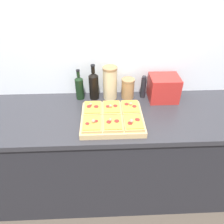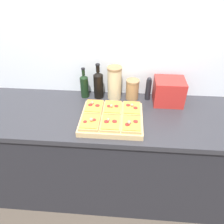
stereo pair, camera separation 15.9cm
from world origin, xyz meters
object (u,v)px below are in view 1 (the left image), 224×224
at_px(cutting_board, 112,119).
at_px(pepper_mill, 143,87).
at_px(grain_jar_short, 128,88).
at_px(toaster_oven, 164,88).
at_px(grain_jar_tall, 110,83).
at_px(olive_oil_bottle, 79,87).
at_px(wine_bottle, 94,85).

relative_size(cutting_board, pepper_mill, 2.22).
height_order(grain_jar_short, toaster_oven, toaster_oven).
relative_size(cutting_board, grain_jar_tall, 1.60).
xyz_separation_m(olive_oil_bottle, toaster_oven, (0.69, -0.04, -0.00)).
relative_size(grain_jar_tall, pepper_mill, 1.38).
height_order(grain_jar_tall, pepper_mill, grain_jar_tall).
height_order(pepper_mill, toaster_oven, toaster_oven).
bearing_deg(cutting_board, grain_jar_tall, 90.62).
distance_m(wine_bottle, toaster_oven, 0.57).
xyz_separation_m(cutting_board, toaster_oven, (0.44, 0.29, 0.08)).
bearing_deg(olive_oil_bottle, grain_jar_short, 0.00).
bearing_deg(pepper_mill, grain_jar_short, 180.00).
distance_m(pepper_mill, toaster_oven, 0.16).
height_order(wine_bottle, grain_jar_short, wine_bottle).
height_order(olive_oil_bottle, wine_bottle, wine_bottle).
xyz_separation_m(cutting_board, wine_bottle, (-0.14, 0.33, 0.10)).
xyz_separation_m(olive_oil_bottle, grain_jar_short, (0.40, 0.00, -0.02)).
distance_m(wine_bottle, grain_jar_short, 0.28).
xyz_separation_m(wine_bottle, grain_jar_short, (0.28, 0.00, -0.04)).
bearing_deg(grain_jar_tall, pepper_mill, 0.00).
bearing_deg(wine_bottle, olive_oil_bottle, 180.00).
height_order(grain_jar_tall, toaster_oven, grain_jar_tall).
relative_size(cutting_board, wine_bottle, 1.48).
height_order(cutting_board, pepper_mill, pepper_mill).
relative_size(grain_jar_tall, toaster_oven, 1.08).
relative_size(wine_bottle, grain_jar_short, 1.76).
bearing_deg(olive_oil_bottle, pepper_mill, 0.00).
xyz_separation_m(wine_bottle, toaster_oven, (0.57, -0.04, -0.02)).
height_order(cutting_board, olive_oil_bottle, olive_oil_bottle).
bearing_deg(cutting_board, toaster_oven, 33.72).
distance_m(grain_jar_tall, pepper_mill, 0.28).
bearing_deg(olive_oil_bottle, wine_bottle, 0.00).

